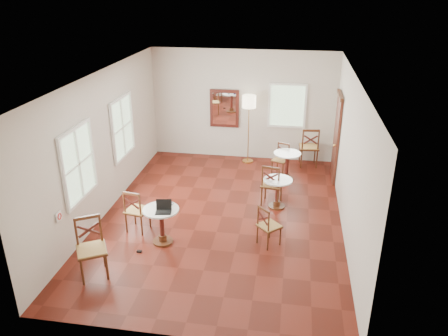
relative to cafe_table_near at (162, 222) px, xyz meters
name	(u,v)px	position (x,y,z in m)	size (l,w,h in m)	color
ground	(222,216)	(0.96, 1.17, -0.45)	(7.00, 7.00, 0.00)	#56180E
room_shell	(221,128)	(0.90, 1.44, 1.44)	(5.02, 7.02, 3.01)	beige
cafe_table_near	(162,222)	(0.00, 0.00, 0.00)	(0.68, 0.68, 0.72)	#4E2713
cafe_table_mid	(277,190)	(2.09, 1.79, -0.03)	(0.64, 0.64, 0.67)	#4E2713
cafe_table_back	(287,163)	(2.25, 3.31, -0.01)	(0.68, 0.68, 0.71)	#4E2713
chair_near_a	(137,210)	(-0.62, 0.35, 0.01)	(0.49, 0.49, 0.91)	#4E2713
chair_near_b	(91,248)	(-0.87, -1.16, 0.08)	(0.66, 0.66, 1.05)	#4E2713
chair_mid_a	(272,184)	(1.96, 1.92, 0.03)	(0.51, 0.51, 0.97)	#4E2713
chair_mid_b	(268,226)	(2.00, 0.25, -0.04)	(0.53, 0.53, 0.82)	#4E2713
chair_back_a	(309,147)	(2.81, 4.30, 0.09)	(0.55, 0.55, 1.08)	#4E2713
chair_back_b	(281,159)	(2.09, 3.62, -0.04)	(0.49, 0.49, 0.81)	#4E2713
floor_lamp	(249,106)	(1.17, 4.32, 1.13)	(0.36, 0.36, 1.87)	#BF8C3F
laptop	(164,209)	(0.08, -0.07, 0.33)	(0.32, 0.29, 0.21)	black
mouse	(159,203)	(-0.08, 0.18, 0.29)	(0.09, 0.05, 0.03)	black
navy_mug	(170,203)	(0.14, 0.18, 0.32)	(0.10, 0.07, 0.08)	black
water_glass	(163,204)	(0.01, 0.13, 0.32)	(0.06, 0.06, 0.10)	white
power_adapter	(139,251)	(-0.33, -0.40, -0.43)	(0.09, 0.05, 0.04)	black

